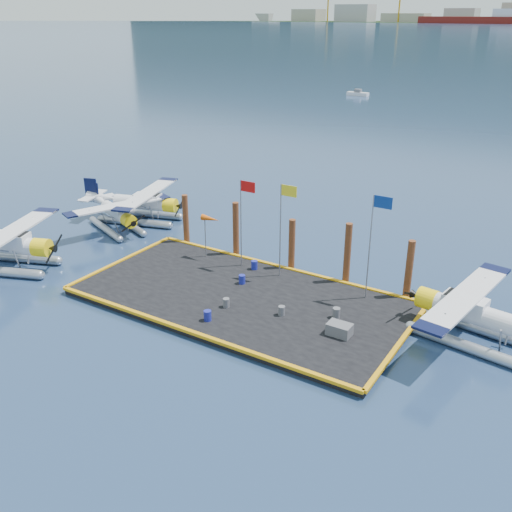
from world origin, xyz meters
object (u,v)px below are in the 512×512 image
(drum_1, at_px, (226,303))
(piling_1, at_px, (236,231))
(piling_4, at_px, (409,272))
(seaplane_d, at_px, (471,316))
(flagpole_red, at_px, (243,210))
(flagpole_blue, at_px, (374,232))
(piling_3, at_px, (347,255))
(drum_0, at_px, (242,279))
(piling_2, at_px, (292,246))
(drum_4, at_px, (336,313))
(seaplane_a, at_px, (7,247))
(seaplane_c, at_px, (144,205))
(piling_0, at_px, (186,221))
(drum_3, at_px, (208,316))
(drum_2, at_px, (282,311))
(windsock, at_px, (210,220))
(crate, at_px, (339,329))
(seaplane_b, at_px, (118,215))
(flagpole_yellow, at_px, (283,217))
(drum_5, at_px, (254,265))

(drum_1, distance_m, piling_1, 8.23)
(piling_4, bearing_deg, seaplane_d, -31.62)
(flagpole_red, xyz_separation_m, flagpole_blue, (8.99, -0.00, 0.29))
(piling_3, bearing_deg, drum_0, -144.06)
(seaplane_d, height_order, piling_2, piling_2)
(drum_4, bearing_deg, piling_3, 107.65)
(seaplane_a, height_order, drum_1, seaplane_a)
(seaplane_c, distance_m, piling_3, 19.52)
(piling_0, bearing_deg, drum_3, -46.19)
(piling_3, bearing_deg, drum_4, -72.35)
(seaplane_c, distance_m, drum_2, 20.03)
(drum_3, distance_m, piling_4, 12.35)
(flagpole_red, height_order, piling_3, flagpole_red)
(windsock, bearing_deg, drum_1, -47.17)
(seaplane_d, xyz_separation_m, crate, (-5.85, -3.74, -0.79))
(drum_1, bearing_deg, seaplane_b, 156.39)
(drum_3, distance_m, piling_0, 12.39)
(piling_2, bearing_deg, seaplane_d, -12.12)
(seaplane_a, bearing_deg, drum_0, 89.69)
(drum_2, bearing_deg, drum_1, -164.73)
(seaplane_a, relative_size, piling_2, 2.67)
(piling_1, distance_m, piling_3, 8.50)
(seaplane_b, height_order, piling_0, piling_0)
(drum_0, distance_m, drum_2, 4.73)
(piling_2, bearing_deg, flagpole_red, -150.20)
(seaplane_b, bearing_deg, piling_3, 113.23)
(piling_0, relative_size, piling_2, 1.05)
(crate, xyz_separation_m, piling_3, (-2.43, 6.38, 1.43))
(drum_4, relative_size, piling_1, 0.14)
(drum_0, xyz_separation_m, piling_4, (9.42, 3.93, 1.31))
(flagpole_yellow, distance_m, piling_2, 3.07)
(piling_2, relative_size, piling_4, 0.95)
(drum_0, bearing_deg, seaplane_d, 5.38)
(seaplane_c, bearing_deg, piling_3, 66.45)
(seaplane_d, bearing_deg, windsock, 94.77)
(seaplane_b, height_order, piling_3, piling_3)
(flagpole_blue, bearing_deg, crate, -87.14)
(drum_4, relative_size, flagpole_red, 0.10)
(drum_3, xyz_separation_m, drum_4, (5.99, 4.11, -0.00))
(drum_1, relative_size, flagpole_yellow, 0.09)
(piling_1, bearing_deg, drum_3, -65.60)
(flagpole_yellow, bearing_deg, seaplane_d, -4.90)
(drum_2, bearing_deg, crate, -3.43)
(drum_5, distance_m, flagpole_red, 3.80)
(drum_2, xyz_separation_m, drum_5, (-4.67, 4.50, 0.02))
(seaplane_c, bearing_deg, drum_5, 56.79)
(drum_5, height_order, piling_2, piling_2)
(drum_3, height_order, crate, crate)
(drum_1, bearing_deg, flagpole_blue, 39.15)
(seaplane_a, relative_size, flagpole_red, 1.69)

